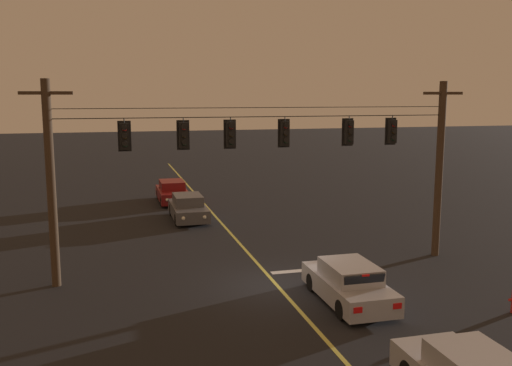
% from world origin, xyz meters
% --- Properties ---
extents(ground_plane, '(180.00, 180.00, 0.00)m').
position_xyz_m(ground_plane, '(0.00, 0.00, 0.00)').
color(ground_plane, black).
extents(lane_centre_stripe, '(0.14, 60.00, 0.01)m').
position_xyz_m(lane_centre_stripe, '(0.00, 8.11, 0.00)').
color(lane_centre_stripe, '#D1C64C').
rests_on(lane_centre_stripe, ground).
extents(stop_bar_paint, '(3.40, 0.36, 0.01)m').
position_xyz_m(stop_bar_paint, '(1.90, 1.51, 0.00)').
color(stop_bar_paint, silver).
rests_on(stop_bar_paint, ground).
extents(signal_span_assembly, '(17.46, 0.32, 7.49)m').
position_xyz_m(signal_span_assembly, '(0.00, 2.11, 3.89)').
color(signal_span_assembly, '#423021').
rests_on(signal_span_assembly, ground).
extents(traffic_light_leftmost, '(0.48, 0.41, 1.22)m').
position_xyz_m(traffic_light_leftmost, '(-5.21, 2.09, 5.44)').
color(traffic_light_leftmost, black).
extents(traffic_light_left_inner, '(0.48, 0.41, 1.22)m').
position_xyz_m(traffic_light_left_inner, '(-3.06, 2.09, 5.44)').
color(traffic_light_left_inner, black).
extents(traffic_light_centre, '(0.48, 0.41, 1.22)m').
position_xyz_m(traffic_light_centre, '(-1.27, 2.09, 5.44)').
color(traffic_light_centre, black).
extents(traffic_light_right_inner, '(0.48, 0.41, 1.22)m').
position_xyz_m(traffic_light_right_inner, '(0.90, 2.09, 5.44)').
color(traffic_light_right_inner, black).
extents(traffic_light_rightmost, '(0.48, 0.41, 1.22)m').
position_xyz_m(traffic_light_rightmost, '(3.61, 2.09, 5.44)').
color(traffic_light_rightmost, black).
extents(traffic_light_far_right, '(0.48, 0.41, 1.22)m').
position_xyz_m(traffic_light_far_right, '(5.54, 2.09, 5.44)').
color(traffic_light_far_right, black).
extents(car_waiting_near_lane, '(1.80, 4.33, 1.39)m').
position_xyz_m(car_waiting_near_lane, '(1.83, -2.16, 0.65)').
color(car_waiting_near_lane, '#A5A5AD').
rests_on(car_waiting_near_lane, ground).
extents(car_oncoming_lead, '(1.80, 4.42, 1.39)m').
position_xyz_m(car_oncoming_lead, '(-1.62, 11.90, 0.65)').
color(car_oncoming_lead, '#4C4C51').
rests_on(car_oncoming_lead, ground).
extents(car_oncoming_trailing, '(1.80, 4.42, 1.39)m').
position_xyz_m(car_oncoming_trailing, '(-1.90, 17.34, 0.65)').
color(car_oncoming_trailing, maroon).
rests_on(car_oncoming_trailing, ground).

